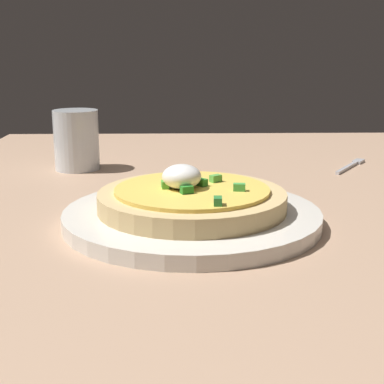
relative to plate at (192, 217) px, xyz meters
The scene contains 5 objects.
dining_table 5.64cm from the plate, 130.99° to the left, with size 126.29×86.03×2.44cm, color tan.
plate is the anchor object (origin of this frame).
pizza 2.10cm from the plate, 74.75° to the right, with size 20.61×20.61×5.10cm.
cup_near 34.04cm from the plate, 148.98° to the right, with size 7.06×7.06×9.39cm.
fork 40.08cm from the plate, 137.92° to the left, with size 10.71×7.71×0.50cm.
Camera 1 is at (62.84, -5.58, 21.40)cm, focal length 52.74 mm.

